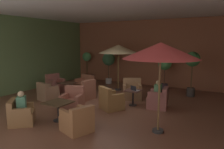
{
  "coord_description": "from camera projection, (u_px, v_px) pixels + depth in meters",
  "views": [
    {
      "loc": [
        4.5,
        -7.35,
        2.59
      ],
      "look_at": [
        0.0,
        0.48,
        1.19
      ],
      "focal_mm": 34.82,
      "sensor_mm": 36.0,
      "label": 1
    }
  ],
  "objects": [
    {
      "name": "open_laptop",
      "position": [
        134.0,
        89.0,
        8.65
      ],
      "size": [
        0.37,
        0.32,
        0.2
      ],
      "color": "#9EA0A5",
      "rests_on": "cafe_table_front_left"
    },
    {
      "name": "armchair_mid_center_east",
      "position": [
        21.0,
        115.0,
        6.83
      ],
      "size": [
        1.07,
        1.07,
        0.78
      ],
      "color": "brown",
      "rests_on": "ground_plane"
    },
    {
      "name": "armchair_front_left_south",
      "position": [
        158.0,
        100.0,
        8.42
      ],
      "size": [
        0.84,
        0.82,
        0.82
      ],
      "color": "#8C4D46",
      "rests_on": "ground_plane"
    },
    {
      "name": "patron_blue_shirt",
      "position": [
        158.0,
        90.0,
        8.37
      ],
      "size": [
        0.31,
        0.37,
        0.64
      ],
      "color": "#4D7E51",
      "rests_on": "ground_plane"
    },
    {
      "name": "cafe_table_front_left",
      "position": [
        133.0,
        94.0,
        8.76
      ],
      "size": [
        0.62,
        0.62,
        0.63
      ],
      "color": "black",
      "rests_on": "ground_plane"
    },
    {
      "name": "cafe_table_front_right",
      "position": [
        68.0,
        86.0,
        10.33
      ],
      "size": [
        0.74,
        0.74,
        0.63
      ],
      "color": "black",
      "rests_on": "ground_plane"
    },
    {
      "name": "cafe_table_mid_center",
      "position": [
        58.0,
        106.0,
        7.05
      ],
      "size": [
        0.81,
        0.81,
        0.63
      ],
      "color": "black",
      "rests_on": "ground_plane"
    },
    {
      "name": "armchair_mid_center_north",
      "position": [
        73.0,
        102.0,
        8.2
      ],
      "size": [
        0.94,
        0.94,
        0.88
      ],
      "color": "brown",
      "rests_on": "ground_plane"
    },
    {
      "name": "ground_plane",
      "position": [
        106.0,
        105.0,
        8.91
      ],
      "size": [
        10.1,
        9.52,
        0.02
      ],
      "primitive_type": "cube",
      "color": "brown"
    },
    {
      "name": "potted_tree_mid_left",
      "position": [
        165.0,
        67.0,
        11.44
      ],
      "size": [
        0.7,
        0.7,
        1.76
      ],
      "color": "#3A2D37",
      "rests_on": "ground_plane"
    },
    {
      "name": "patio_umbrella_tall_red",
      "position": [
        118.0,
        49.0,
        11.2
      ],
      "size": [
        2.06,
        2.06,
        2.4
      ],
      "color": "#2D2D2D",
      "rests_on": "ground_plane"
    },
    {
      "name": "potted_tree_right_corner",
      "position": [
        87.0,
        64.0,
        14.28
      ],
      "size": [
        0.58,
        0.58,
        1.85
      ],
      "color": "#A15F44",
      "rests_on": "ground_plane"
    },
    {
      "name": "wall_left_accent",
      "position": [
        22.0,
        55.0,
        11.09
      ],
      "size": [
        0.08,
        9.52,
        3.79
      ],
      "primitive_type": "cube",
      "color": "#5C7846",
      "rests_on": "ground_plane"
    },
    {
      "name": "iced_drink_cup",
      "position": [
        135.0,
        88.0,
        8.79
      ],
      "size": [
        0.08,
        0.08,
        0.11
      ],
      "primitive_type": "cylinder",
      "color": "white",
      "rests_on": "cafe_table_front_left"
    },
    {
      "name": "ceiling_slab",
      "position": [
        106.0,
        9.0,
        8.32
      ],
      "size": [
        10.1,
        9.52,
        0.06
      ],
      "primitive_type": "cube",
      "color": "silver",
      "rests_on": "wall_back_brick"
    },
    {
      "name": "armchair_front_right_north",
      "position": [
        85.0,
        92.0,
        9.71
      ],
      "size": [
        0.82,
        0.86,
        0.89
      ],
      "color": "brown",
      "rests_on": "ground_plane"
    },
    {
      "name": "potted_tree_left_corner",
      "position": [
        109.0,
        61.0,
        13.15
      ],
      "size": [
        0.77,
        0.77,
        1.88
      ],
      "color": "silver",
      "rests_on": "ground_plane"
    },
    {
      "name": "potted_tree_mid_right",
      "position": [
        192.0,
        64.0,
        10.03
      ],
      "size": [
        0.69,
        0.69,
        2.1
      ],
      "color": "#3D3733",
      "rests_on": "ground_plane"
    },
    {
      "name": "armchair_mid_center_south",
      "position": [
        77.0,
        121.0,
        6.22
      ],
      "size": [
        0.99,
        0.95,
        0.79
      ],
      "color": "brown",
      "rests_on": "ground_plane"
    },
    {
      "name": "armchair_front_left_north",
      "position": [
        132.0,
        91.0,
        9.8
      ],
      "size": [
        1.08,
        1.06,
        0.9
      ],
      "color": "brown",
      "rests_on": "ground_plane"
    },
    {
      "name": "patio_umbrella_center_beige",
      "position": [
        161.0,
        51.0,
        5.88
      ],
      "size": [
        2.11,
        2.11,
        2.55
      ],
      "color": "#2D2D2D",
      "rests_on": "ground_plane"
    },
    {
      "name": "patron_by_window",
      "position": [
        21.0,
        102.0,
        6.78
      ],
      "size": [
        0.41,
        0.41,
        0.65
      ],
      "color": "#467B5C",
      "rests_on": "ground_plane"
    },
    {
      "name": "armchair_front_right_east",
      "position": [
        85.0,
        85.0,
        11.18
      ],
      "size": [
        0.92,
        0.86,
        0.86
      ],
      "color": "brown",
      "rests_on": "ground_plane"
    },
    {
      "name": "armchair_front_left_east",
      "position": [
        111.0,
        101.0,
        8.27
      ],
      "size": [
        1.03,
        1.02,
        0.88
      ],
      "color": "olive",
      "rests_on": "ground_plane"
    },
    {
      "name": "armchair_front_right_south",
      "position": [
        55.0,
        85.0,
        11.1
      ],
      "size": [
        0.9,
        0.91,
        0.91
      ],
      "color": "brown",
      "rests_on": "ground_plane"
    },
    {
      "name": "wall_back_brick",
      "position": [
        148.0,
        53.0,
        12.66
      ],
      "size": [
        10.1,
        0.08,
        3.79
      ],
      "primitive_type": "cube",
      "color": "brown",
      "rests_on": "ground_plane"
    },
    {
      "name": "armchair_front_right_west",
      "position": [
        48.0,
        93.0,
        9.55
      ],
      "size": [
        0.86,
        0.84,
        0.81
      ],
      "color": "brown",
      "rests_on": "ground_plane"
    }
  ]
}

